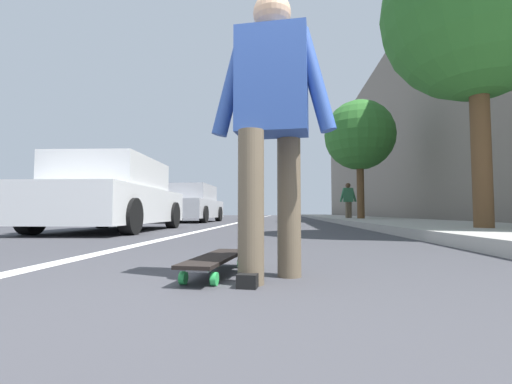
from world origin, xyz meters
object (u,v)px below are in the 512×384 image
Objects in this scene: skateboard at (216,259)px; pedestrian_distant at (348,199)px; parked_car_mid at (190,204)px; traffic_light at (246,161)px; parked_car_near at (114,197)px; street_tree_near at (476,9)px; skater_person at (272,114)px; street_tree_mid at (360,136)px.

pedestrian_distant is at bearing -13.53° from skateboard.
parked_car_mid is 6.48m from traffic_light.
parked_car_mid is at bearing 1.93° from parked_car_near.
street_tree_near reaches higher than parked_car_near.
traffic_light reaches higher than parked_car_mid.
traffic_light is 6.72m from pedestrian_distant.
street_tree_near is (-13.97, -5.13, 0.31)m from traffic_light.
street_tree_near is (-8.24, -6.76, 2.87)m from parked_car_mid.
skater_person is at bearing -162.86° from parked_car_mid.
skater_person is 12.72m from street_tree_mid.
pedestrian_distant reaches higher than skater_person.
skater_person reaches higher than parked_car_near.
skater_person is (-0.15, -0.35, 0.84)m from skateboard.
street_tree_mid is at bearing -88.10° from parked_car_mid.
pedestrian_distant reaches higher than skateboard.
pedestrian_distant is (8.63, -6.33, 0.26)m from parked_car_near.
skateboard is 0.52× the size of skater_person.
street_tree_near is (3.47, -3.45, 3.48)m from skateboard.
traffic_light is (17.59, 2.03, 2.33)m from skater_person.
pedestrian_distant is (13.50, -3.25, 0.87)m from skateboard.
street_tree_near is (-1.40, -6.53, 2.87)m from parked_car_near.
parked_car_mid is 7.29m from street_tree_mid.
parked_car_mid reaches higher than parked_car_near.
street_tree_mid reaches higher than parked_car_near.
skateboard is 0.17× the size of street_tree_near.
street_tree_near reaches higher than pedestrian_distant.
skateboard is 12.86m from street_tree_mid.
traffic_light reaches higher than skateboard.
skater_person reaches higher than skateboard.
parked_car_mid is at bearing 91.90° from street_tree_mid.
pedestrian_distant is at bearing -36.26° from parked_car_near.
parked_car_near is at bearing 77.89° from street_tree_near.
traffic_light is 0.99× the size of street_tree_mid.
street_tree_near is at bearing -178.88° from pedestrian_distant.
pedestrian_distant is (1.79, -6.56, 0.25)m from parked_car_mid.
skater_person is 0.34× the size of street_tree_mid.
parked_car_mid is 0.85× the size of street_tree_near.
street_tree_near is at bearing 180.00° from street_tree_mid.
parked_car_mid is (11.71, 3.31, 0.61)m from skateboard.
parked_car_mid is at bearing 15.79° from skateboard.
street_tree_mid is (0.22, -6.76, 2.73)m from parked_car_mid.
skateboard is 13.92m from pedestrian_distant.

